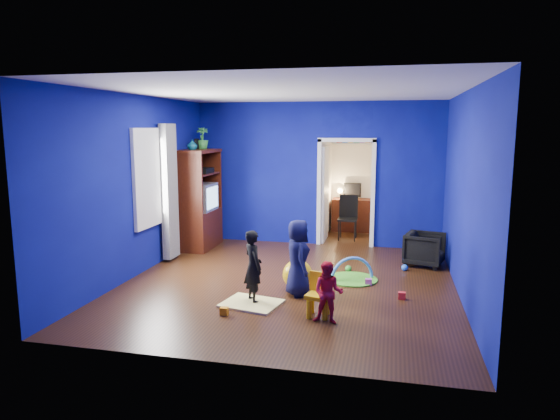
% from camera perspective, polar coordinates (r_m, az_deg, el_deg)
% --- Properties ---
extents(floor, '(5.00, 5.50, 0.01)m').
position_cam_1_polar(floor, '(7.80, 1.00, -8.36)').
color(floor, black).
rests_on(floor, ground).
extents(ceiling, '(5.00, 5.50, 0.01)m').
position_cam_1_polar(ceiling, '(7.45, 1.07, 13.41)').
color(ceiling, white).
rests_on(ceiling, wall_back).
extents(wall_back, '(5.00, 0.02, 2.90)m').
position_cam_1_polar(wall_back, '(10.18, 4.20, 4.11)').
color(wall_back, '#090C69').
rests_on(wall_back, floor).
extents(wall_front, '(5.00, 0.02, 2.90)m').
position_cam_1_polar(wall_front, '(4.86, -5.61, -1.61)').
color(wall_front, '#090C69').
rests_on(wall_front, floor).
extents(wall_left, '(0.02, 5.50, 2.90)m').
position_cam_1_polar(wall_left, '(8.36, -16.01, 2.65)').
color(wall_left, '#090C69').
rests_on(wall_left, floor).
extents(wall_right, '(0.02, 5.50, 2.90)m').
position_cam_1_polar(wall_right, '(7.40, 20.36, 1.61)').
color(wall_right, '#090C69').
rests_on(wall_right, floor).
extents(alcove, '(1.00, 1.75, 2.50)m').
position_cam_1_polar(alcove, '(10.99, 7.98, 3.39)').
color(alcove, silver).
rests_on(alcove, floor).
extents(armchair, '(0.77, 0.76, 0.58)m').
position_cam_1_polar(armchair, '(9.06, 16.20, -4.32)').
color(armchair, black).
rests_on(armchair, floor).
extents(child_black, '(0.42, 0.44, 1.01)m').
position_cam_1_polar(child_black, '(6.85, -3.08, -6.48)').
color(child_black, black).
rests_on(child_black, floor).
extents(child_navy, '(0.53, 0.63, 1.10)m').
position_cam_1_polar(child_navy, '(7.13, 2.05, -5.47)').
color(child_navy, '#0E1736').
rests_on(child_navy, floor).
extents(toddler_red, '(0.39, 0.31, 0.78)m').
position_cam_1_polar(toddler_red, '(6.18, 5.53, -9.40)').
color(toddler_red, red).
rests_on(toddler_red, floor).
extents(vase, '(0.25, 0.25, 0.20)m').
position_cam_1_polar(vase, '(9.66, -10.01, 7.35)').
color(vase, '#0D5B6F').
rests_on(vase, tv_armoire).
extents(potted_plant, '(0.32, 0.32, 0.43)m').
position_cam_1_polar(potted_plant, '(10.14, -8.89, 8.12)').
color(potted_plant, green).
rests_on(potted_plant, tv_armoire).
extents(tv_armoire, '(0.58, 1.14, 1.96)m').
position_cam_1_polar(tv_armoire, '(10.03, -9.18, 1.24)').
color(tv_armoire, '#3B1309').
rests_on(tv_armoire, floor).
extents(crt_tv, '(0.46, 0.70, 0.54)m').
position_cam_1_polar(crt_tv, '(10.01, -8.97, 1.46)').
color(crt_tv, silver).
rests_on(crt_tv, tv_armoire).
extents(yellow_blanket, '(0.86, 0.74, 0.03)m').
position_cam_1_polar(yellow_blanket, '(6.91, -3.28, -10.62)').
color(yellow_blanket, '#F2E07A').
rests_on(yellow_blanket, floor).
extents(hopper_ball, '(0.45, 0.45, 0.45)m').
position_cam_1_polar(hopper_ball, '(7.46, 2.02, -7.40)').
color(hopper_ball, yellow).
rests_on(hopper_ball, floor).
extents(kid_chair, '(0.35, 0.35, 0.50)m').
position_cam_1_polar(kid_chair, '(6.43, 4.40, -9.93)').
color(kid_chair, yellow).
rests_on(kid_chair, floor).
extents(play_mat, '(0.80, 0.80, 0.02)m').
position_cam_1_polar(play_mat, '(8.04, 8.22, -7.83)').
color(play_mat, '#4EAC26').
rests_on(play_mat, floor).
extents(toy_arch, '(0.67, 0.37, 0.72)m').
position_cam_1_polar(toy_arch, '(8.04, 8.22, -7.77)').
color(toy_arch, '#3F8CD8').
rests_on(toy_arch, floor).
extents(window_left, '(0.03, 0.95, 1.55)m').
position_cam_1_polar(window_left, '(8.65, -14.84, 3.58)').
color(window_left, white).
rests_on(window_left, wall_left).
extents(curtain, '(0.14, 0.42, 2.40)m').
position_cam_1_polar(curtain, '(9.12, -12.53, 2.05)').
color(curtain, slate).
rests_on(curtain, floor).
extents(doorway, '(1.16, 0.10, 2.10)m').
position_cam_1_polar(doorway, '(10.15, 7.53, 1.77)').
color(doorway, white).
rests_on(doorway, floor).
extents(study_desk, '(0.88, 0.44, 0.75)m').
position_cam_1_polar(study_desk, '(11.74, 8.15, -0.56)').
color(study_desk, '#3D140A').
rests_on(study_desk, floor).
extents(desk_monitor, '(0.40, 0.05, 0.32)m').
position_cam_1_polar(desk_monitor, '(11.78, 8.26, 2.30)').
color(desk_monitor, black).
rests_on(desk_monitor, study_desk).
extents(desk_lamp, '(0.14, 0.14, 0.14)m').
position_cam_1_polar(desk_lamp, '(11.74, 6.87, 2.21)').
color(desk_lamp, '#FFD88C').
rests_on(desk_lamp, study_desk).
extents(folding_chair, '(0.40, 0.40, 0.92)m').
position_cam_1_polar(folding_chair, '(10.78, 7.73, -0.96)').
color(folding_chair, black).
rests_on(folding_chair, floor).
extents(book_shelf, '(0.88, 0.24, 0.04)m').
position_cam_1_polar(book_shelf, '(11.69, 8.38, 7.51)').
color(book_shelf, white).
rests_on(book_shelf, study_desk).
extents(toy_0, '(0.10, 0.08, 0.10)m').
position_cam_1_polar(toy_0, '(7.29, 13.76, -9.49)').
color(toy_0, red).
rests_on(toy_0, floor).
extents(toy_1, '(0.11, 0.11, 0.11)m').
position_cam_1_polar(toy_1, '(8.70, 14.06, -6.38)').
color(toy_1, blue).
rests_on(toy_1, floor).
extents(toy_2, '(0.10, 0.08, 0.10)m').
position_cam_1_polar(toy_2, '(6.56, -6.40, -11.42)').
color(toy_2, orange).
rests_on(toy_2, floor).
extents(toy_3, '(0.11, 0.11, 0.11)m').
position_cam_1_polar(toy_3, '(8.47, 7.81, -6.62)').
color(toy_3, green).
rests_on(toy_3, floor).
extents(toy_4, '(0.10, 0.08, 0.10)m').
position_cam_1_polar(toy_4, '(7.81, 10.08, -8.10)').
color(toy_4, '#BA46A2').
rests_on(toy_4, floor).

